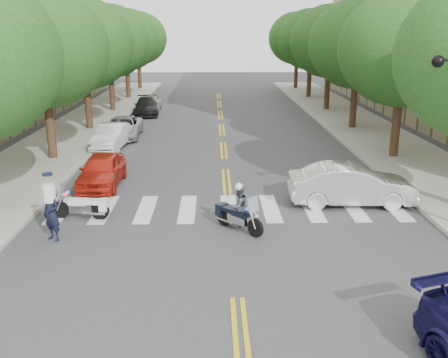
{
  "coord_description": "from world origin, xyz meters",
  "views": [
    {
      "loc": [
        -0.57,
        -11.05,
        6.41
      ],
      "look_at": [
        -0.2,
        6.04,
        1.3
      ],
      "focal_mm": 40.0,
      "sensor_mm": 36.0,
      "label": 1
    }
  ],
  "objects_px": {
    "motorcycle_police": "(238,209)",
    "officer_standing": "(52,214)",
    "motorcycle_parked": "(85,206)",
    "convertible": "(352,185)"
  },
  "relations": [
    {
      "from": "motorcycle_police",
      "to": "officer_standing",
      "type": "xyz_separation_m",
      "value": [
        -5.89,
        -0.7,
        0.15
      ]
    },
    {
      "from": "motorcycle_parked",
      "to": "motorcycle_police",
      "type": "bearing_deg",
      "value": -95.87
    },
    {
      "from": "motorcycle_police",
      "to": "officer_standing",
      "type": "bearing_deg",
      "value": -35.88
    },
    {
      "from": "convertible",
      "to": "motorcycle_parked",
      "type": "bearing_deg",
      "value": 99.76
    },
    {
      "from": "motorcycle_police",
      "to": "motorcycle_parked",
      "type": "relative_size",
      "value": 0.8
    },
    {
      "from": "motorcycle_police",
      "to": "motorcycle_parked",
      "type": "xyz_separation_m",
      "value": [
        -5.32,
        1.14,
        -0.27
      ]
    },
    {
      "from": "motorcycle_parked",
      "to": "convertible",
      "type": "bearing_deg",
      "value": -76.0
    },
    {
      "from": "officer_standing",
      "to": "convertible",
      "type": "xyz_separation_m",
      "value": [
        10.34,
        3.17,
        -0.11
      ]
    },
    {
      "from": "officer_standing",
      "to": "motorcycle_parked",
      "type": "bearing_deg",
      "value": 108.65
    },
    {
      "from": "officer_standing",
      "to": "convertible",
      "type": "height_order",
      "value": "officer_standing"
    }
  ]
}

